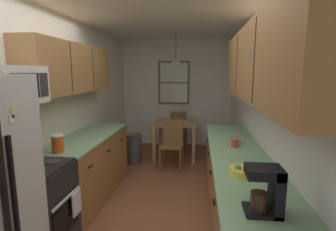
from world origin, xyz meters
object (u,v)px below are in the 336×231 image
at_px(dining_table, 176,128).
at_px(storage_canister, 58,144).
at_px(microwave_over_range, 10,86).
at_px(dining_chair_near, 172,142).
at_px(stove_range, 34,211).
at_px(dining_chair_far, 178,128).
at_px(trash_bin, 134,149).
at_px(coffee_maker, 268,189).
at_px(mug_by_coffeemaker, 235,143).
at_px(fruit_bowl, 244,171).

bearing_deg(dining_table, storage_canister, -112.16).
relative_size(microwave_over_range, dining_chair_near, 0.65).
bearing_deg(microwave_over_range, dining_chair_near, 64.72).
distance_m(stove_range, storage_canister, 0.72).
bearing_deg(dining_chair_near, stove_range, -113.12).
distance_m(microwave_over_range, dining_chair_near, 3.00).
xyz_separation_m(dining_chair_far, storage_canister, (-1.08, -3.27, 0.50)).
xyz_separation_m(trash_bin, coffee_maker, (1.68, -3.18, 0.77)).
xyz_separation_m(microwave_over_range, mug_by_coffeemaker, (2.09, 0.93, -0.71)).
bearing_deg(dining_table, fruit_bowl, -74.03).
relative_size(trash_bin, storage_canister, 2.96).
bearing_deg(storage_canister, coffee_maker, -27.25).
bearing_deg(trash_bin, storage_canister, -97.93).
relative_size(dining_chair_far, trash_bin, 1.54).
relative_size(microwave_over_range, dining_table, 0.69).
distance_m(dining_chair_far, fruit_bowl, 3.81).
height_order(stove_range, dining_table, stove_range).
bearing_deg(trash_bin, dining_table, 31.87).
bearing_deg(coffee_maker, mug_by_coffeemaker, 90.23).
bearing_deg(dining_table, coffee_maker, -76.00).
height_order(dining_chair_far, storage_canister, storage_canister).
distance_m(dining_table, storage_canister, 2.87).
bearing_deg(microwave_over_range, coffee_maker, -14.15).
relative_size(stove_range, dining_table, 1.29).
height_order(stove_range, mug_by_coffeemaker, stove_range).
bearing_deg(fruit_bowl, dining_table, 105.97).
distance_m(dining_chair_far, trash_bin, 1.37).
bearing_deg(dining_chair_near, mug_by_coffeemaker, -59.88).
bearing_deg(coffee_maker, stove_range, 165.08).
height_order(dining_chair_far, trash_bin, dining_chair_far).
bearing_deg(microwave_over_range, mug_by_coffeemaker, 24.07).
relative_size(microwave_over_range, coffee_maker, 1.96).
xyz_separation_m(dining_chair_near, mug_by_coffeemaker, (0.91, -1.56, 0.45)).
bearing_deg(dining_chair_near, microwave_over_range, -115.28).
xyz_separation_m(storage_canister, fruit_bowl, (1.94, -0.41, -0.06)).
bearing_deg(fruit_bowl, trash_bin, 122.66).
distance_m(storage_canister, coffee_maker, 2.23).
relative_size(microwave_over_range, fruit_bowl, 2.37).
xyz_separation_m(dining_table, storage_canister, (-1.07, -2.63, 0.37)).
relative_size(trash_bin, coffee_maker, 1.94).
bearing_deg(dining_chair_far, microwave_over_range, -107.49).
xyz_separation_m(stove_range, coffee_maker, (1.98, -0.53, 0.59)).
distance_m(mug_by_coffeemaker, fruit_bowl, 0.85).
xyz_separation_m(stove_range, dining_table, (1.07, 3.13, 0.16)).
bearing_deg(dining_table, dining_chair_far, 89.58).
xyz_separation_m(stove_range, dining_chair_near, (1.07, 2.50, 0.03)).
height_order(dining_table, mug_by_coffeemaker, mug_by_coffeemaker).
bearing_deg(dining_chair_far, coffee_maker, -78.06).
distance_m(dining_table, fruit_bowl, 3.18).
relative_size(storage_canister, fruit_bowl, 0.79).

